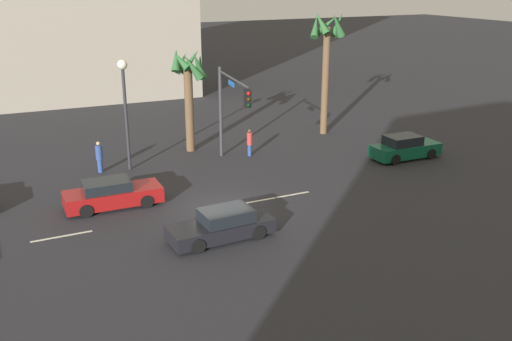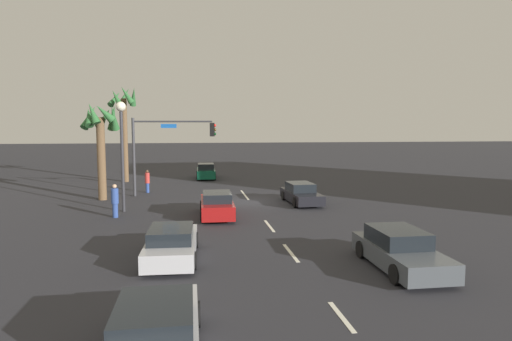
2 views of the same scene
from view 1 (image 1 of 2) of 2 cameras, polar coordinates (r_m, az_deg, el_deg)
name	(u,v)px [view 1 (image 1 of 2)]	position (r m, az deg, el deg)	size (l,w,h in m)	color
ground_plane	(220,208)	(28.02, -3.58, -3.72)	(220.00, 220.00, 0.00)	#28282D
lane_stripe_2	(62,236)	(26.38, -18.74, -6.22)	(2.60, 0.14, 0.01)	silver
lane_stripe_3	(253,202)	(28.67, -0.34, -3.14)	(2.54, 0.14, 0.01)	silver
lane_stripe_4	(293,195)	(29.65, 3.65, -2.41)	(1.91, 0.14, 0.01)	silver
car_0	(222,225)	(24.63, -3.39, -5.47)	(4.59, 1.97, 1.31)	black
car_2	(112,194)	(28.74, -14.13, -2.31)	(4.67, 1.90, 1.37)	maroon
car_4	(405,148)	(36.44, 14.56, 2.20)	(4.40, 1.84, 1.47)	#0F5138
traffic_signal	(230,102)	(33.04, -2.62, 6.79)	(1.03, 5.90, 5.56)	#38383D
streetlamp	(124,94)	(33.15, -12.94, 7.41)	(0.56, 0.56, 6.36)	#2D2D33
pedestrian_0	(250,142)	(35.73, -0.64, 2.87)	(0.45, 0.45, 1.71)	#2D478C
pedestrian_1	(99,156)	(33.86, -15.31, 1.37)	(0.51, 0.51, 1.83)	#2D478C
palm_tree_0	(327,48)	(40.36, 7.06, 12.01)	(2.60, 2.74, 8.54)	brown
palm_tree_1	(189,78)	(36.21, -6.68, 9.11)	(2.44, 2.70, 6.56)	brown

